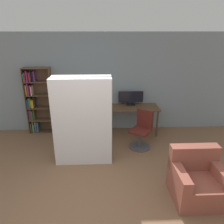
{
  "coord_description": "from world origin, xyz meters",
  "views": [
    {
      "loc": [
        0.23,
        -2.72,
        2.73
      ],
      "look_at": [
        0.43,
        1.75,
        1.05
      ],
      "focal_mm": 35.0,
      "sensor_mm": 36.0,
      "label": 1
    }
  ],
  "objects": [
    {
      "name": "mattress_near",
      "position": [
        -0.19,
        1.4,
        0.94
      ],
      "size": [
        1.21,
        0.21,
        1.88
      ],
      "color": "silver",
      "rests_on": "ground"
    },
    {
      "name": "wall_back",
      "position": [
        0.0,
        3.21,
        1.35
      ],
      "size": [
        8.0,
        0.06,
        2.7
      ],
      "color": "gray",
      "rests_on": "ground"
    },
    {
      "name": "ground_plane",
      "position": [
        0.0,
        0.0,
        0.0
      ],
      "size": [
        16.0,
        16.0,
        0.0
      ],
      "primitive_type": "plane",
      "color": "brown"
    },
    {
      "name": "armchair",
      "position": [
        1.83,
        0.3,
        0.32
      ],
      "size": [
        0.85,
        0.8,
        0.85
      ],
      "color": "#934C3D",
      "rests_on": "ground"
    },
    {
      "name": "office_chair",
      "position": [
        1.16,
        2.06,
        0.37
      ],
      "size": [
        0.61,
        0.61,
        0.92
      ],
      "color": "#4C4C51",
      "rests_on": "ground"
    },
    {
      "name": "desk",
      "position": [
        1.05,
        2.85,
        0.67
      ],
      "size": [
        1.37,
        0.66,
        0.77
      ],
      "color": "brown",
      "rests_on": "ground"
    },
    {
      "name": "bookshelf",
      "position": [
        -1.57,
        3.06,
        0.91
      ],
      "size": [
        0.71,
        0.29,
        1.83
      ],
      "color": "brown",
      "rests_on": "ground"
    },
    {
      "name": "monitor",
      "position": [
        1.01,
        3.03,
        0.97
      ],
      "size": [
        0.68,
        0.25,
        0.39
      ],
      "color": "black",
      "rests_on": "desk"
    },
    {
      "name": "mattress_far",
      "position": [
        -0.19,
        1.65,
        0.94
      ],
      "size": [
        1.21,
        0.2,
        1.88
      ],
      "color": "silver",
      "rests_on": "ground"
    }
  ]
}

